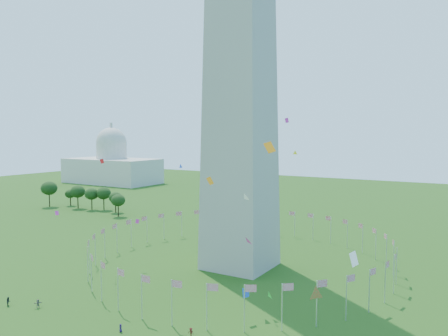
# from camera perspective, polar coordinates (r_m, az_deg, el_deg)

# --- Properties ---
(flag_ring) EXTENTS (80.24, 80.24, 9.00)m
(flag_ring) POSITION_cam_1_polar(r_m,az_deg,el_deg) (121.93, 2.11, -10.69)
(flag_ring) COLOR silver
(flag_ring) RESTS_ON ground
(capitol_building) EXTENTS (70.00, 35.00, 46.00)m
(capitol_building) POSITION_cam_1_polar(r_m,az_deg,el_deg) (332.49, -14.47, 2.05)
(capitol_building) COLOR beige
(capitol_building) RESTS_ON ground
(kites_aloft) EXTENTS (128.74, 77.29, 36.23)m
(kites_aloft) POSITION_cam_1_polar(r_m,az_deg,el_deg) (88.48, 0.80, -7.66)
(kites_aloft) COLOR white
(kites_aloft) RESTS_ON ground
(tree_line_west) EXTENTS (55.48, 15.32, 12.43)m
(tree_line_west) POSITION_cam_1_polar(r_m,az_deg,el_deg) (220.63, -17.81, -3.81)
(tree_line_west) COLOR #214617
(tree_line_west) RESTS_ON ground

